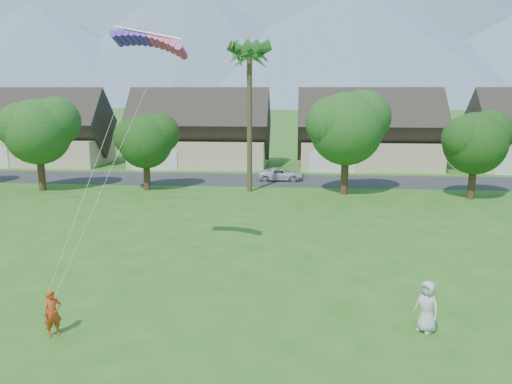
# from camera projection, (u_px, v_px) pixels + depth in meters

# --- Properties ---
(ground) EXTENTS (500.00, 500.00, 0.00)m
(ground) POSITION_uv_depth(u_px,v_px,m) (230.00, 383.00, 15.01)
(ground) COLOR #2D6019
(ground) RESTS_ON ground
(street) EXTENTS (90.00, 7.00, 0.01)m
(street) POSITION_uv_depth(u_px,v_px,m) (275.00, 180.00, 48.20)
(street) COLOR #2D2D30
(street) RESTS_ON ground
(kite_flyer) EXTENTS (0.73, 0.71, 1.69)m
(kite_flyer) POSITION_uv_depth(u_px,v_px,m) (53.00, 313.00, 17.72)
(kite_flyer) COLOR #C13D16
(kite_flyer) RESTS_ON ground
(watcher) EXTENTS (1.09, 1.11, 1.92)m
(watcher) POSITION_uv_depth(u_px,v_px,m) (427.00, 306.00, 18.01)
(watcher) COLOR silver
(watcher) RESTS_ON ground
(parked_car) EXTENTS (4.26, 2.06, 1.17)m
(parked_car) POSITION_uv_depth(u_px,v_px,m) (281.00, 174.00, 48.04)
(parked_car) COLOR silver
(parked_car) RESTS_ON ground
(mountain_ridge) EXTENTS (540.00, 240.00, 70.00)m
(mountain_ridge) POSITION_uv_depth(u_px,v_px,m) (313.00, 49.00, 262.11)
(mountain_ridge) COLOR slate
(mountain_ridge) RESTS_ON ground
(houses_row) EXTENTS (72.75, 8.19, 8.86)m
(houses_row) POSITION_uv_depth(u_px,v_px,m) (283.00, 136.00, 56.24)
(houses_row) COLOR beige
(houses_row) RESTS_ON ground
(tree_row) EXTENTS (62.27, 6.67, 8.45)m
(tree_row) POSITION_uv_depth(u_px,v_px,m) (259.00, 135.00, 41.36)
(tree_row) COLOR #47301C
(tree_row) RESTS_ON ground
(fan_palm) EXTENTS (3.00, 3.00, 13.80)m
(fan_palm) POSITION_uv_depth(u_px,v_px,m) (249.00, 50.00, 40.59)
(fan_palm) COLOR #4C3D26
(fan_palm) RESTS_ON ground
(parafoil_kite) EXTENTS (3.48, 1.21, 0.50)m
(parafoil_kite) POSITION_uv_depth(u_px,v_px,m) (151.00, 39.00, 22.34)
(parafoil_kite) COLOR #3E18B4
(parafoil_kite) RESTS_ON ground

